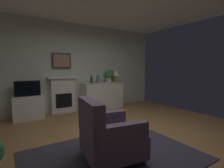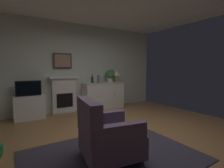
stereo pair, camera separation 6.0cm
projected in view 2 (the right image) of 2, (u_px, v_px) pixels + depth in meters
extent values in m
cube|color=#9E7042|center=(132.00, 140.00, 3.29)|extent=(5.74, 5.44, 0.10)
cube|color=silver|center=(80.00, 68.00, 5.43)|extent=(5.74, 0.06, 2.75)
cube|color=#383342|center=(112.00, 156.00, 2.56)|extent=(2.54, 1.86, 0.02)
cube|color=white|center=(64.00, 96.00, 5.10)|extent=(0.70, 0.18, 1.05)
cube|color=tan|center=(65.00, 113.00, 5.06)|extent=(0.77, 0.20, 0.03)
cube|color=black|center=(65.00, 100.00, 5.03)|extent=(0.48, 0.02, 0.42)
cube|color=white|center=(64.00, 78.00, 5.02)|extent=(0.87, 0.27, 0.05)
cube|color=#473323|center=(63.00, 61.00, 5.04)|extent=(0.55, 0.03, 0.45)
cube|color=#9E7A6B|center=(63.00, 61.00, 5.02)|extent=(0.47, 0.01, 0.37)
cube|color=white|center=(104.00, 96.00, 5.63)|extent=(1.37, 0.45, 0.85)
cube|color=beige|center=(104.00, 83.00, 5.59)|extent=(1.40, 0.48, 0.03)
sphere|color=brown|center=(99.00, 96.00, 5.27)|extent=(0.02, 0.02, 0.02)
sphere|color=brown|center=(115.00, 94.00, 5.58)|extent=(0.02, 0.02, 0.02)
cylinder|color=#B79338|center=(117.00, 79.00, 5.85)|extent=(0.10, 0.10, 0.22)
cone|color=#EFE5C6|center=(117.00, 73.00, 5.83)|extent=(0.26, 0.26, 0.18)
cylinder|color=#193F1E|center=(92.00, 80.00, 5.37)|extent=(0.08, 0.08, 0.20)
cylinder|color=#193F1E|center=(92.00, 75.00, 5.35)|extent=(0.03, 0.03, 0.09)
cylinder|color=silver|center=(102.00, 83.00, 5.54)|extent=(0.06, 0.06, 0.00)
cylinder|color=silver|center=(102.00, 81.00, 5.54)|extent=(0.01, 0.01, 0.09)
cone|color=silver|center=(102.00, 79.00, 5.53)|extent=(0.07, 0.07, 0.07)
cylinder|color=silver|center=(104.00, 82.00, 5.62)|extent=(0.06, 0.06, 0.00)
cylinder|color=silver|center=(104.00, 81.00, 5.62)|extent=(0.01, 0.01, 0.09)
cone|color=silver|center=(104.00, 79.00, 5.61)|extent=(0.07, 0.07, 0.07)
cylinder|color=silver|center=(107.00, 82.00, 5.68)|extent=(0.06, 0.06, 0.00)
cylinder|color=silver|center=(107.00, 81.00, 5.68)|extent=(0.01, 0.01, 0.09)
cone|color=silver|center=(107.00, 78.00, 5.67)|extent=(0.07, 0.07, 0.07)
cylinder|color=slate|center=(99.00, 79.00, 5.42)|extent=(0.11, 0.11, 0.24)
sphere|color=slate|center=(99.00, 76.00, 5.41)|extent=(0.08, 0.08, 0.08)
cube|color=white|center=(29.00, 107.00, 4.46)|extent=(0.75, 0.42, 0.63)
cube|color=black|center=(29.00, 88.00, 4.40)|extent=(0.62, 0.06, 0.40)
cube|color=black|center=(29.00, 88.00, 4.37)|extent=(0.57, 0.01, 0.35)
cylinder|color=beige|center=(110.00, 80.00, 5.77)|extent=(0.18, 0.18, 0.14)
sphere|color=#3D753D|center=(110.00, 74.00, 5.75)|extent=(0.30, 0.30, 0.30)
sphere|color=#3D753D|center=(112.00, 72.00, 5.75)|extent=(0.18, 0.18, 0.18)
cube|color=#604C66|center=(111.00, 143.00, 2.46)|extent=(0.91, 0.88, 0.32)
cube|color=#604C66|center=(89.00, 118.00, 2.29)|extent=(0.28, 0.78, 0.50)
cube|color=#604C66|center=(120.00, 132.00, 2.14)|extent=(0.73, 0.25, 0.22)
cube|color=#604C66|center=(103.00, 119.00, 2.73)|extent=(0.73, 0.25, 0.22)
cylinder|color=#473323|center=(142.00, 162.00, 2.31)|extent=(0.05, 0.05, 0.10)
cylinder|color=#473323|center=(122.00, 143.00, 2.90)|extent=(0.05, 0.05, 0.10)
cylinder|color=#473323|center=(83.00, 151.00, 2.64)|extent=(0.05, 0.05, 0.10)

